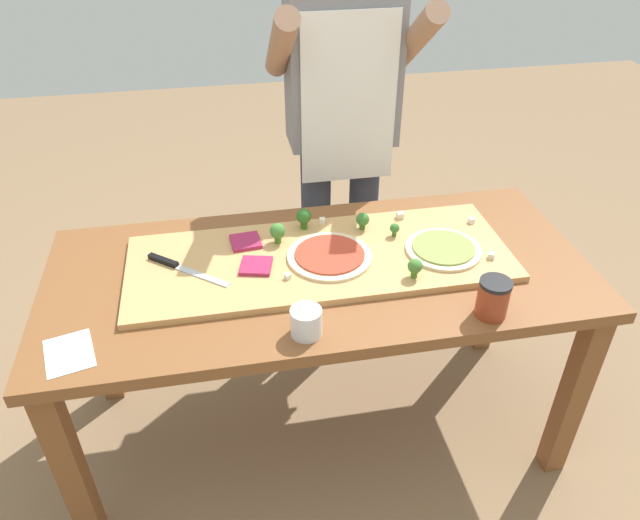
# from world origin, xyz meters

# --- Properties ---
(ground_plane) EXTENTS (8.00, 8.00, 0.00)m
(ground_plane) POSITION_xyz_m (0.00, 0.00, 0.00)
(ground_plane) COLOR #896B4C
(prep_table) EXTENTS (1.69, 0.76, 0.75)m
(prep_table) POSITION_xyz_m (0.00, 0.00, 0.65)
(prep_table) COLOR brown
(prep_table) RESTS_ON ground
(cutting_board) EXTENTS (1.20, 0.45, 0.02)m
(cutting_board) POSITION_xyz_m (0.01, 0.03, 0.76)
(cutting_board) COLOR tan
(cutting_board) RESTS_ON prep_table
(chefs_knife) EXTENTS (0.25, 0.21, 0.02)m
(chefs_knife) POSITION_xyz_m (-0.43, 0.05, 0.77)
(chefs_knife) COLOR #B7BABF
(chefs_knife) RESTS_ON cutting_board
(pizza_whole_pesto_green) EXTENTS (0.24, 0.24, 0.02)m
(pizza_whole_pesto_green) POSITION_xyz_m (0.40, -0.01, 0.78)
(pizza_whole_pesto_green) COLOR beige
(pizza_whole_pesto_green) RESTS_ON cutting_board
(pizza_whole_tomato_red) EXTENTS (0.27, 0.27, 0.02)m
(pizza_whole_tomato_red) POSITION_xyz_m (0.04, 0.02, 0.78)
(pizza_whole_tomato_red) COLOR beige
(pizza_whole_tomato_red) RESTS_ON cutting_board
(pizza_slice_near_right) EXTENTS (0.11, 0.11, 0.01)m
(pizza_slice_near_right) POSITION_xyz_m (-0.20, 0.01, 0.77)
(pizza_slice_near_right) COLOR #9E234C
(pizza_slice_near_right) RESTS_ON cutting_board
(pizza_slice_far_right) EXTENTS (0.10, 0.10, 0.01)m
(pizza_slice_far_right) POSITION_xyz_m (-0.22, 0.15, 0.77)
(pizza_slice_far_right) COLOR #9E234C
(pizza_slice_far_right) RESTS_ON cutting_board
(broccoli_floret_front_right) EXTENTS (0.03, 0.03, 0.05)m
(broccoli_floret_front_right) POSITION_xyz_m (0.27, 0.10, 0.80)
(broccoli_floret_front_right) COLOR #3F7220
(broccoli_floret_front_right) RESTS_ON cutting_board
(broccoli_floret_back_right) EXTENTS (0.04, 0.04, 0.06)m
(broccoli_floret_back_right) POSITION_xyz_m (0.26, -0.13, 0.81)
(broccoli_floret_back_right) COLOR #487A23
(broccoli_floret_back_right) RESTS_ON cutting_board
(broccoli_floret_back_left) EXTENTS (0.05, 0.05, 0.07)m
(broccoli_floret_back_left) POSITION_xyz_m (-0.01, 0.21, 0.81)
(broccoli_floret_back_left) COLOR #366618
(broccoli_floret_back_left) RESTS_ON cutting_board
(broccoli_floret_center_right) EXTENTS (0.05, 0.05, 0.07)m
(broccoli_floret_center_right) POSITION_xyz_m (-0.11, 0.14, 0.81)
(broccoli_floret_center_right) COLOR #487A23
(broccoli_floret_center_right) RESTS_ON cutting_board
(broccoli_floret_front_mid) EXTENTS (0.04, 0.04, 0.06)m
(broccoli_floret_front_mid) POSITION_xyz_m (0.18, 0.17, 0.80)
(broccoli_floret_front_mid) COLOR #3F7220
(broccoli_floret_front_mid) RESTS_ON cutting_board
(cheese_crumble_a) EXTENTS (0.02, 0.02, 0.02)m
(cheese_crumble_a) POSITION_xyz_m (0.55, 0.13, 0.78)
(cheese_crumble_a) COLOR white
(cheese_crumble_a) RESTS_ON cutting_board
(cheese_crumble_b) EXTENTS (0.02, 0.02, 0.02)m
(cheese_crumble_b) POSITION_xyz_m (0.53, -0.08, 0.78)
(cheese_crumble_b) COLOR silver
(cheese_crumble_b) RESTS_ON cutting_board
(cheese_crumble_c) EXTENTS (0.02, 0.02, 0.02)m
(cheese_crumble_c) POSITION_xyz_m (0.05, 0.23, 0.78)
(cheese_crumble_c) COLOR white
(cheese_crumble_c) RESTS_ON cutting_board
(cheese_crumble_d) EXTENTS (0.02, 0.02, 0.02)m
(cheese_crumble_d) POSITION_xyz_m (-0.11, -0.06, 0.78)
(cheese_crumble_d) COLOR silver
(cheese_crumble_d) RESTS_ON cutting_board
(cheese_crumble_e) EXTENTS (0.02, 0.02, 0.02)m
(cheese_crumble_e) POSITION_xyz_m (0.32, 0.21, 0.78)
(cheese_crumble_e) COLOR silver
(cheese_crumble_e) RESTS_ON cutting_board
(flour_cup) EXTENTS (0.09, 0.09, 0.08)m
(flour_cup) POSITION_xyz_m (-0.09, -0.29, 0.78)
(flour_cup) COLOR white
(flour_cup) RESTS_ON prep_table
(sauce_jar) EXTENTS (0.09, 0.09, 0.11)m
(sauce_jar) POSITION_xyz_m (0.43, -0.31, 0.80)
(sauce_jar) COLOR #99381E
(sauce_jar) RESTS_ON prep_table
(recipe_note) EXTENTS (0.15, 0.18, 0.00)m
(recipe_note) POSITION_xyz_m (-0.71, -0.25, 0.75)
(recipe_note) COLOR white
(recipe_note) RESTS_ON prep_table
(cook_center) EXTENTS (0.54, 0.39, 1.67)m
(cook_center) POSITION_xyz_m (0.20, 0.59, 1.00)
(cook_center) COLOR #333847
(cook_center) RESTS_ON ground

